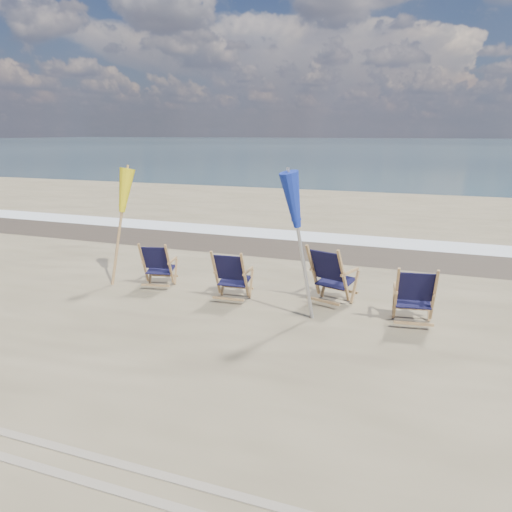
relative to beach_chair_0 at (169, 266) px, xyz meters
The scene contains 10 objects.
ocean 125.47m from the beach_chair_0, 89.13° to the left, with size 400.00×400.00×0.00m, color #324C54.
surf_foam 6.08m from the beach_chair_0, 71.79° to the left, with size 200.00×1.40×0.01m, color silver.
wet_sand_strip 4.68m from the beach_chair_0, 66.02° to the left, with size 200.00×2.60×0.00m, color #42362A.
tire_tracks 5.69m from the beach_chair_0, 70.47° to the right, with size 80.00×1.30×0.01m, color gray, non-canonical shape.
beach_chair_0 is the anchor object (origin of this frame).
beach_chair_1 1.68m from the beach_chair_0, ahead, with size 0.62×0.69×0.96m, color black, non-canonical shape.
beach_chair_2 3.32m from the beach_chair_0, ahead, with size 0.69×0.77×1.08m, color black, non-canonical shape.
beach_chair_3 4.78m from the beach_chair_0, ahead, with size 0.63×0.71×0.99m, color black, non-canonical shape.
umbrella_yellow 1.71m from the beach_chair_0, behind, with size 0.30×0.30×2.28m.
umbrella_blue 3.21m from the beach_chair_0, 14.29° to the right, with size 0.30×0.30×2.40m.
Camera 1 is at (2.90, -5.44, 2.94)m, focal length 35.00 mm.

